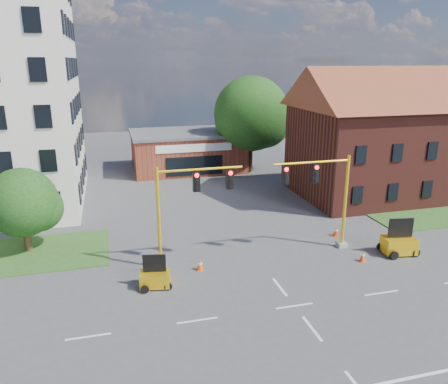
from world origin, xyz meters
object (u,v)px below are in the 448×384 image
Objects in this scene: signal_mast_west at (187,203)px; trailer_east at (399,243)px; signal_mast_east at (323,192)px; pickup_white at (359,194)px; trailer_west at (155,277)px.

signal_mast_west reaches higher than trailer_east.
signal_mast_west is at bearing 180.00° from signal_mast_east.
pickup_white is at bearing 46.37° from signal_mast_east.
signal_mast_west is 4.59m from trailer_west.
signal_mast_west is 3.41× the size of trailer_west.
signal_mast_west and signal_mast_east have the same top height.
trailer_east reaches higher than pickup_white.
signal_mast_west reaches higher than trailer_west.
signal_mast_east is at bearing 0.00° from signal_mast_west.
trailer_west is at bearing -134.96° from signal_mast_west.
pickup_white is (7.88, 8.26, -3.17)m from signal_mast_east.
trailer_west is at bearing 113.32° from pickup_white.
trailer_west is at bearing -168.50° from signal_mast_east.
trailer_west is 15.51m from trailer_east.
trailer_east is (4.58, -1.91, -3.21)m from signal_mast_east.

